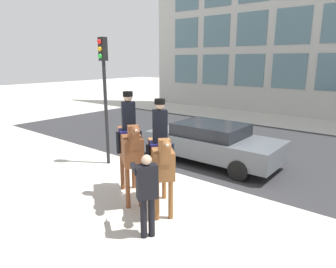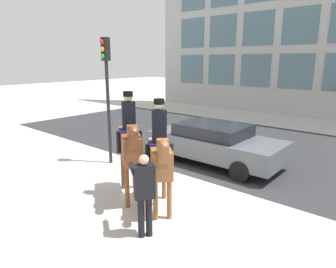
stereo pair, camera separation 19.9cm
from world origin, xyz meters
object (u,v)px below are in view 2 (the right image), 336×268
object	(u,v)px
mounted_horse_lead	(130,143)
traffic_light	(107,82)
street_car_near_lane	(215,142)
mounted_horse_companion	(160,155)
pedestrian_bystander	(144,189)

from	to	relation	value
mounted_horse_lead	traffic_light	distance (m)	3.16
traffic_light	street_car_near_lane	bearing A→B (deg)	40.30
mounted_horse_companion	pedestrian_bystander	xyz separation A→B (m)	(0.53, -1.05, -0.33)
mounted_horse_companion	pedestrian_bystander	distance (m)	1.22
mounted_horse_lead	mounted_horse_companion	world-z (taller)	mounted_horse_lead
mounted_horse_lead	street_car_near_lane	xyz separation A→B (m)	(0.20, 3.67, -0.72)
mounted_horse_lead	pedestrian_bystander	xyz separation A→B (m)	(1.50, -1.03, -0.44)
pedestrian_bystander	mounted_horse_companion	bearing A→B (deg)	-29.19
traffic_light	mounted_horse_companion	bearing A→B (deg)	-20.81
street_car_near_lane	traffic_light	distance (m)	4.12
pedestrian_bystander	street_car_near_lane	size ratio (longest dim) A/B	0.38
mounted_horse_lead	pedestrian_bystander	world-z (taller)	mounted_horse_lead
mounted_horse_companion	street_car_near_lane	xyz separation A→B (m)	(-0.77, 3.64, -0.61)
mounted_horse_companion	traffic_light	size ratio (longest dim) A/B	0.63
mounted_horse_companion	street_car_near_lane	size ratio (longest dim) A/B	0.58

